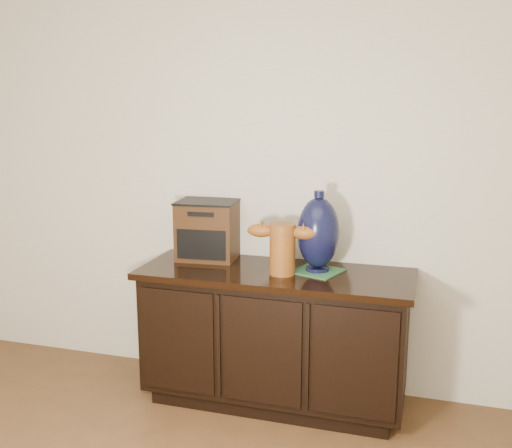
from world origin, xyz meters
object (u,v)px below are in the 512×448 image
(terracotta_vessel, at_px, (282,246))
(lamp_base, at_px, (318,233))
(sideboard, at_px, (275,336))
(tv_radio, at_px, (208,230))
(spray_can, at_px, (290,250))

(terracotta_vessel, relative_size, lamp_base, 0.88)
(sideboard, bearing_deg, tv_radio, 162.45)
(sideboard, distance_m, terracotta_vessel, 0.52)
(sideboard, relative_size, lamp_base, 3.41)
(terracotta_vessel, bearing_deg, spray_can, 89.18)
(terracotta_vessel, bearing_deg, lamp_base, 26.69)
(terracotta_vessel, height_order, lamp_base, lamp_base)
(tv_radio, xyz_separation_m, lamp_base, (0.66, -0.09, 0.04))
(terracotta_vessel, xyz_separation_m, tv_radio, (-0.49, 0.18, 0.02))
(lamp_base, xyz_separation_m, spray_can, (-0.18, 0.11, -0.13))
(sideboard, relative_size, terracotta_vessel, 3.87)
(tv_radio, height_order, lamp_base, lamp_base)
(sideboard, xyz_separation_m, lamp_base, (0.22, 0.05, 0.58))
(sideboard, height_order, terracotta_vessel, terracotta_vessel)
(terracotta_vessel, distance_m, spray_can, 0.22)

